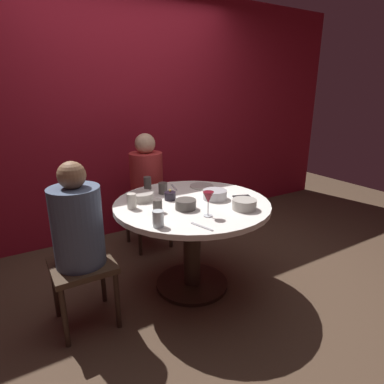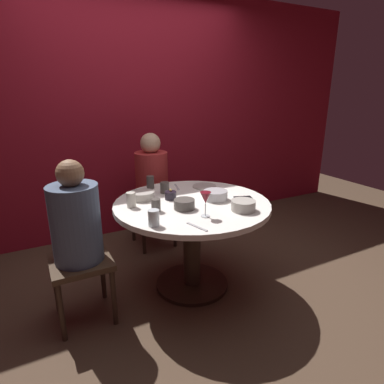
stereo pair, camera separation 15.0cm
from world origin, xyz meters
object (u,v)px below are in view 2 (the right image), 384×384
seated_diner_back (152,178)px  cup_near_candle (165,188)px  cup_by_right_diner (156,205)px  bowl_small_white (142,195)px  dining_table (192,222)px  cup_far_edge (150,182)px  seated_diner_left (76,226)px  cup_center_front (154,218)px  wine_glass (205,199)px  cell_phone (243,198)px  bowl_salad_center (243,205)px  candle_holder (171,195)px  cup_by_left_diner (131,200)px  bowl_sauce_side (184,204)px  bowl_serving_large (215,195)px  dinner_plate (204,186)px

seated_diner_back → cup_near_candle: seated_diner_back is taller
cup_by_right_diner → bowl_small_white: bearing=89.7°
dining_table → cup_far_edge: (-0.16, 0.49, 0.23)m
seated_diner_left → seated_diner_back: size_ratio=0.99×
cup_center_front → wine_glass: bearing=-2.5°
cup_far_edge → dining_table: bearing=-72.0°
cell_phone → bowl_salad_center: (-0.16, -0.22, 0.03)m
seated_diner_left → candle_holder: 0.76m
wine_glass → cup_by_left_diner: 0.58m
wine_glass → cup_near_candle: size_ratio=1.87×
seated_diner_left → cell_phone: 1.27m
cell_phone → bowl_sauce_side: bearing=108.8°
bowl_serving_large → cup_by_right_diner: 0.51m
wine_glass → cup_near_candle: 0.62m
wine_glass → dining_table: bearing=79.2°
seated_diner_left → bowl_serving_large: seated_diner_left is taller
cell_phone → bowl_serving_large: bowl_serving_large is taller
bowl_sauce_side → dinner_plate: bearing=45.5°
dining_table → wine_glass: bearing=-100.8°
wine_glass → cup_by_left_diner: bearing=133.4°
candle_holder → cell_phone: size_ratio=0.66×
bowl_sauce_side → bowl_salad_center: bearing=-31.6°
cell_phone → bowl_salad_center: bearing=163.1°
dinner_plate → cup_center_front: (-0.71, -0.60, 0.05)m
cup_center_front → cup_by_right_diner: bearing=65.4°
cup_far_edge → cup_by_right_diner: bearing=-106.6°
bowl_sauce_side → cup_near_candle: 0.42m
seated_diner_left → candle_holder: seated_diner_left is taller
bowl_salad_center → bowl_small_white: size_ratio=0.91×
dinner_plate → bowl_sauce_side: (-0.40, -0.41, 0.03)m
dining_table → bowl_salad_center: 0.46m
cell_phone → bowl_small_white: size_ratio=0.72×
dining_table → cup_by_left_diner: size_ratio=10.69×
dining_table → cell_phone: (0.40, -0.11, 0.18)m
dining_table → seated_diner_left: seated_diner_left is taller
cup_by_left_diner → bowl_small_white: bearing=46.2°
bowl_serving_large → candle_holder: bearing=151.5°
bowl_sauce_side → cup_near_candle: (0.02, 0.42, 0.01)m
seated_diner_left → cell_phone: bearing=-5.1°
bowl_salad_center → cup_far_edge: bearing=116.0°
dinner_plate → bowl_sauce_side: bowl_sauce_side is taller
bowl_sauce_side → seated_diner_left: bearing=171.6°
seated_diner_left → cup_by_right_diner: (0.54, -0.06, 0.07)m
dinner_plate → wine_glass: bearing=-119.2°
dinner_plate → cup_center_front: bearing=-140.1°
bowl_salad_center → cup_by_right_diner: (-0.56, 0.28, 0.01)m
cup_near_candle → cup_by_left_diner: bearing=-150.3°
bowl_serving_large → bowl_salad_center: 0.30m
seated_diner_left → dinner_plate: bearing=14.7°
candle_holder → cell_phone: 0.58m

